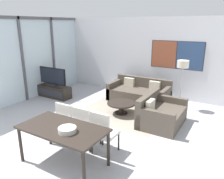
{
  "coord_description": "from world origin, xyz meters",
  "views": [
    {
      "loc": [
        3.2,
        -1.9,
        2.56
      ],
      "look_at": [
        0.47,
        2.69,
        0.95
      ],
      "focal_mm": 35.0,
      "sensor_mm": 36.0,
      "label": 1
    }
  ],
  "objects": [
    {
      "name": "dining_chair_right",
      "position": [
        1.05,
        1.37,
        0.52
      ],
      "size": [
        0.46,
        0.46,
        0.94
      ],
      "color": "beige",
      "rests_on": "ground_plane"
    },
    {
      "name": "ground_plane",
      "position": [
        0.0,
        0.0,
        0.0
      ],
      "size": [
        24.0,
        24.0,
        0.0
      ],
      "primitive_type": "plane",
      "color": "#B2B2B7"
    },
    {
      "name": "sofa_main",
      "position": [
        0.36,
        4.73,
        0.26
      ],
      "size": [
        2.01,
        0.98,
        0.77
      ],
      "color": "#51473D",
      "rests_on": "ground_plane"
    },
    {
      "name": "wall_back",
      "position": [
        0.06,
        5.59,
        1.41
      ],
      "size": [
        7.19,
        0.09,
        2.8
      ],
      "color": "silver",
      "rests_on": "ground_plane"
    },
    {
      "name": "dining_table",
      "position": [
        0.58,
        0.73,
        0.67
      ],
      "size": [
        1.63,
        0.86,
        0.75
      ],
      "color": "black",
      "rests_on": "ground_plane"
    },
    {
      "name": "television",
      "position": [
        -2.51,
        3.51,
        0.75
      ],
      "size": [
        1.23,
        0.2,
        0.66
      ],
      "color": "#2D2D33",
      "rests_on": "tv_console"
    },
    {
      "name": "tv_console",
      "position": [
        -2.51,
        3.51,
        0.21
      ],
      "size": [
        1.39,
        0.44,
        0.42
      ],
      "color": "black",
      "rests_on": "ground_plane"
    },
    {
      "name": "coffee_table",
      "position": [
        0.36,
        3.41,
        0.26
      ],
      "size": [
        0.83,
        0.83,
        0.35
      ],
      "color": "black",
      "rests_on": "ground_plane"
    },
    {
      "name": "fruit_bowl",
      "position": [
        0.78,
        0.64,
        0.8
      ],
      "size": [
        0.32,
        0.32,
        0.09
      ],
      "color": "#B7B2A8",
      "rests_on": "dining_table"
    },
    {
      "name": "window_wall_left",
      "position": [
        -3.09,
        2.8,
        1.53
      ],
      "size": [
        0.07,
        5.59,
        2.8
      ],
      "color": "silver",
      "rests_on": "ground_plane"
    },
    {
      "name": "dining_chair_left",
      "position": [
        0.12,
        1.39,
        0.52
      ],
      "size": [
        0.46,
        0.46,
        0.94
      ],
      "color": "beige",
      "rests_on": "ground_plane"
    },
    {
      "name": "dining_chair_centre",
      "position": [
        0.58,
        1.39,
        0.52
      ],
      "size": [
        0.46,
        0.46,
        0.94
      ],
      "color": "beige",
      "rests_on": "ground_plane"
    },
    {
      "name": "area_rug",
      "position": [
        0.36,
        3.41,
        0.0
      ],
      "size": [
        2.48,
        1.86,
        0.01
      ],
      "color": "gray",
      "rests_on": "ground_plane"
    },
    {
      "name": "floor_lamp",
      "position": [
        1.73,
        4.72,
        1.29
      ],
      "size": [
        0.34,
        0.34,
        1.52
      ],
      "color": "#2D2D33",
      "rests_on": "ground_plane"
    },
    {
      "name": "sofa_side",
      "position": [
        1.55,
        3.33,
        0.26
      ],
      "size": [
        0.98,
        1.36,
        0.77
      ],
      "rotation": [
        0.0,
        0.0,
        1.57
      ],
      "color": "#51473D",
      "rests_on": "ground_plane"
    }
  ]
}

